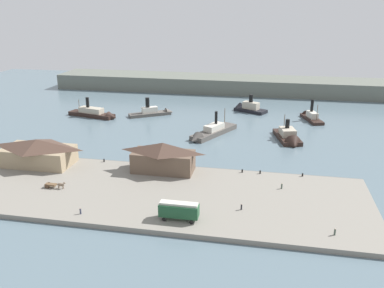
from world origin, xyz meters
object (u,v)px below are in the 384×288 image
Objects in this scene: pedestrian_walking_west at (80,211)px; ferry_mid_harbor at (155,112)px; pedestrian_near_east_shed at (241,207)px; mooring_post_center_west at (242,171)px; horse_cart at (55,185)px; mooring_post_center_east at (303,175)px; ferry_shed_west_terminal at (163,157)px; ferry_moored_west at (310,116)px; mooring_post_east at (104,160)px; pedestrian_walking_east at (282,186)px; ferry_near_quay at (210,133)px; street_tram at (179,210)px; pedestrian_at_waters_edge at (335,232)px; ferry_shed_central_terminal at (38,152)px; mooring_post_west at (260,172)px; ferry_moored_east at (289,138)px; ferry_approaching_west at (96,114)px; ferry_approaching_east at (247,108)px.

pedestrian_walking_west is 90.64m from ferry_mid_harbor.
pedestrian_near_east_shed reaches higher than mooring_post_center_west.
horse_cart is 66.39m from mooring_post_center_east.
ferry_shed_west_terminal reaches higher than ferry_moored_west.
mooring_post_east and mooring_post_center_west have the same top height.
ferry_near_quay reaches higher than pedestrian_walking_east.
street_tram is at bearing -110.38° from ferry_moored_west.
ferry_moored_west is at bearing 69.62° from street_tram.
pedestrian_at_waters_edge is 109.13m from ferry_mid_harbor.
pedestrian_at_waters_edge is at bearing -30.94° from ferry_shed_west_terminal.
mooring_post_east is (-29.81, 29.39, -2.00)m from street_tram.
ferry_shed_west_terminal is at bearing 3.09° from ferry_shed_central_terminal.
mooring_post_west is at bearing 123.33° from pedestrian_walking_east.
ferry_shed_west_terminal is at bearing 141.51° from pedestrian_near_east_shed.
pedestrian_walking_west is 46.13m from mooring_post_center_west.
pedestrian_walking_east is 49.97m from ferry_near_quay.
ferry_shed_central_terminal is 59.95m from mooring_post_center_west.
mooring_post_center_east is 0.05× the size of ferry_mid_harbor.
mooring_post_east is 1.00× the size of mooring_post_center_east.
mooring_post_east is at bearing 16.71° from ferry_shed_central_terminal.
mooring_post_west is (39.15, 31.13, -0.24)m from pedestrian_walking_west.
pedestrian_walking_west is 80.85m from ferry_moored_east.
ferry_near_quay is at bearing -18.09° from ferry_approaching_west.
ferry_moored_east is at bearing -66.41° from ferry_approaching_east.
pedestrian_at_waters_edge is (19.74, -7.21, 0.01)m from pedestrian_near_east_shed.
horse_cart is 17.03m from pedestrian_walking_west.
street_tram is at bearing -55.74° from ferry_approaching_west.
ferry_moored_west is at bearing 8.88° from ferry_approaching_west.
pedestrian_at_waters_edge is 30.03m from mooring_post_center_east.
horse_cart is at bearing -162.47° from mooring_post_center_east.
ferry_mid_harbor reaches higher than mooring_post_center_west.
ferry_mid_harbor is at bearing 108.22° from ferry_shed_west_terminal.
pedestrian_walking_east is (57.56, 10.87, -0.24)m from horse_cart.
street_tram is (10.44, -25.97, -1.85)m from ferry_shed_west_terminal.
pedestrian_near_east_shed is 1.69× the size of mooring_post_center_west.
pedestrian_walking_west is 50.02m from mooring_post_west.
ferry_shed_west_terminal is 22.69m from mooring_post_center_west.
ferry_moored_west is (38.04, 31.03, -0.01)m from ferry_near_quay.
mooring_post_center_west is (41.49, -0.18, 0.00)m from mooring_post_east.
ferry_approaching_east is (-4.99, 95.87, -0.39)m from pedestrian_near_east_shed.
ferry_near_quay reaches higher than ferry_moored_east.
mooring_post_west is at bearing 7.05° from ferry_shed_west_terminal.
street_tram is 31.52m from mooring_post_center_west.
ferry_moored_west is (89.98, 14.05, -0.17)m from ferry_approaching_west.
pedestrian_at_waters_edge is at bearing -16.51° from ferry_shed_central_terminal.
ferry_approaching_east is (-20.03, 73.42, -0.15)m from mooring_post_center_east.
ferry_approaching_west is (-68.02, 73.34, -0.43)m from pedestrian_near_east_shed.
ferry_moored_east reaches higher than mooring_post_center_east.
street_tram is 9.72× the size of mooring_post_center_west.
ferry_approaching_east is (8.19, 103.06, -2.15)m from street_tram.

